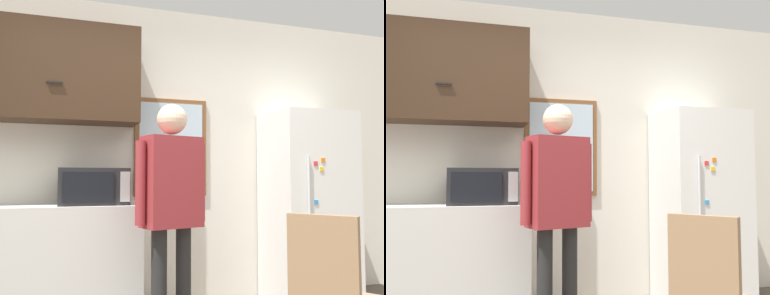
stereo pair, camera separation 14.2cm
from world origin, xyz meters
The scene contains 8 objects.
back_wall centered at (0.00, 1.99, 1.35)m, with size 6.00×0.06×2.70m.
counter centered at (-1.16, 1.68, 0.46)m, with size 2.08×0.56×0.91m.
upper_cabinets centered at (-1.16, 1.77, 1.98)m, with size 2.08×0.40×0.80m.
microwave centered at (-0.49, 1.66, 1.06)m, with size 0.54×0.39×0.29m.
person centered at (0.01, 1.10, 1.00)m, with size 0.55×0.32×1.65m.
refrigerator centered at (1.47, 1.64, 0.87)m, with size 0.73×0.65×1.73m.
chair centered at (0.65, 0.17, 0.51)m, with size 0.57×0.57×0.93m.
window centered at (0.23, 1.95, 1.41)m, with size 0.68×0.05×0.89m.
Camera 2 is at (-0.65, -1.88, 1.12)m, focal length 40.00 mm.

